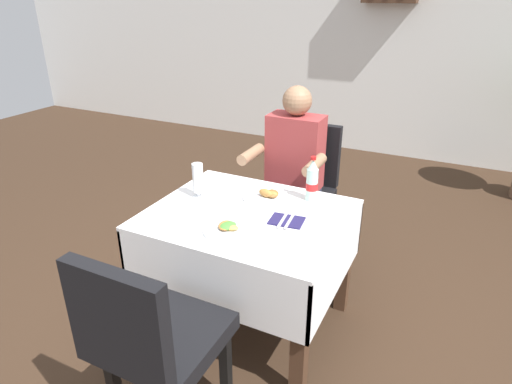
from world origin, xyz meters
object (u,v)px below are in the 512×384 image
plate_far_diner (266,196)px  beer_glass_left (198,180)px  chair_far_diner_seat (302,187)px  seated_diner_far (291,170)px  chair_near_camera_side (153,338)px  main_dining_table (248,241)px  plate_near_camera (228,228)px  cola_bottle_primary (312,181)px  napkin_cutlery_set (287,220)px

plate_far_diner → beer_glass_left: bearing=-156.7°
chair_far_diner_seat → beer_glass_left: chair_far_diner_seat is taller
chair_far_diner_seat → seated_diner_far: size_ratio=0.77×
chair_near_camera_side → plate_far_diner: size_ratio=4.18×
main_dining_table → chair_near_camera_side: 0.82m
seated_diner_far → beer_glass_left: seated_diner_far is taller
plate_far_diner → main_dining_table: bearing=-93.1°
chair_far_diner_seat → plate_near_camera: (0.00, -1.03, 0.19)m
chair_far_diner_seat → seated_diner_far: bearing=-109.1°
main_dining_table → cola_bottle_primary: bearing=50.4°
main_dining_table → plate_near_camera: (0.00, -0.21, 0.19)m
plate_far_diner → cola_bottle_primary: cola_bottle_primary is taller
chair_near_camera_side → plate_near_camera: size_ratio=3.82×
main_dining_table → plate_far_diner: 0.28m
chair_near_camera_side → beer_glass_left: chair_near_camera_side is taller
plate_far_diner → beer_glass_left: 0.39m
chair_far_diner_seat → beer_glass_left: 0.88m
cola_bottle_primary → napkin_cutlery_set: cola_bottle_primary is taller
main_dining_table → chair_near_camera_side: (-0.00, -0.82, -0.00)m
chair_far_diner_seat → plate_far_diner: bearing=-89.0°
plate_near_camera → plate_far_diner: size_ratio=1.09×
plate_far_diner → beer_glass_left: (-0.35, -0.15, 0.09)m
plate_far_diner → chair_near_camera_side: bearing=-90.6°
main_dining_table → seated_diner_far: (-0.04, 0.71, 0.16)m
napkin_cutlery_set → plate_near_camera: bearing=-135.3°
chair_far_diner_seat → cola_bottle_primary: cola_bottle_primary is taller
chair_near_camera_side → cola_bottle_primary: size_ratio=3.76×
chair_near_camera_side → plate_near_camera: chair_near_camera_side is taller
beer_glass_left → main_dining_table: bearing=-9.1°
beer_glass_left → cola_bottle_primary: 0.64m
main_dining_table → chair_far_diner_seat: bearing=90.0°
plate_near_camera → cola_bottle_primary: 0.58m
seated_diner_far → plate_far_diner: (0.05, -0.51, 0.03)m
chair_far_diner_seat → beer_glass_left: size_ratio=4.83×
seated_diner_far → main_dining_table: bearing=-87.0°
main_dining_table → cola_bottle_primary: (0.25, 0.30, 0.29)m
main_dining_table → chair_far_diner_seat: chair_far_diner_seat is taller
chair_far_diner_seat → seated_diner_far: seated_diner_far is taller
plate_far_diner → cola_bottle_primary: size_ratio=0.90×
chair_near_camera_side → beer_glass_left: 0.98m
main_dining_table → cola_bottle_primary: size_ratio=3.98×
beer_glass_left → napkin_cutlery_set: bearing=-5.2°
cola_bottle_primary → chair_far_diner_seat: bearing=115.3°
beer_glass_left → chair_near_camera_side: bearing=-68.8°
chair_near_camera_side → seated_diner_far: bearing=91.4°
plate_near_camera → cola_bottle_primary: size_ratio=0.99×
plate_near_camera → napkin_cutlery_set: bearing=44.7°
chair_far_diner_seat → plate_near_camera: chair_far_diner_seat is taller
chair_far_diner_seat → chair_near_camera_side: (-0.00, -1.64, 0.00)m
chair_near_camera_side → cola_bottle_primary: bearing=77.6°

